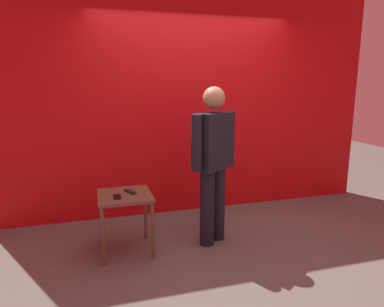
{
  "coord_description": "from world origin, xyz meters",
  "views": [
    {
      "loc": [
        -1.25,
        -2.96,
        1.7
      ],
      "look_at": [
        -0.23,
        0.55,
        0.93
      ],
      "focal_mm": 32.4,
      "sensor_mm": 36.0,
      "label": 1
    }
  ],
  "objects_px": {
    "side_table": "(125,203)",
    "tv_remote": "(130,192)",
    "standing_person": "(213,158)",
    "cell_phone": "(117,197)"
  },
  "relations": [
    {
      "from": "side_table",
      "to": "cell_phone",
      "type": "height_order",
      "value": "cell_phone"
    },
    {
      "from": "side_table",
      "to": "cell_phone",
      "type": "bearing_deg",
      "value": -138.29
    },
    {
      "from": "side_table",
      "to": "tv_remote",
      "type": "bearing_deg",
      "value": 34.31
    },
    {
      "from": "standing_person",
      "to": "side_table",
      "type": "xyz_separation_m",
      "value": [
        -0.91,
        0.04,
        -0.41
      ]
    },
    {
      "from": "standing_person",
      "to": "tv_remote",
      "type": "distance_m",
      "value": 0.91
    },
    {
      "from": "standing_person",
      "to": "tv_remote",
      "type": "relative_size",
      "value": 9.68
    },
    {
      "from": "side_table",
      "to": "tv_remote",
      "type": "height_order",
      "value": "tv_remote"
    },
    {
      "from": "standing_person",
      "to": "cell_phone",
      "type": "distance_m",
      "value": 1.04
    },
    {
      "from": "standing_person",
      "to": "side_table",
      "type": "bearing_deg",
      "value": 177.6
    },
    {
      "from": "standing_person",
      "to": "side_table",
      "type": "relative_size",
      "value": 2.73
    }
  ]
}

